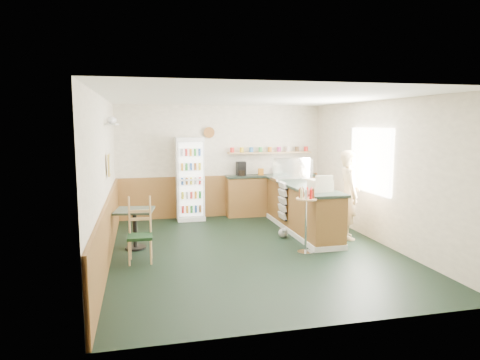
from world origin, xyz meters
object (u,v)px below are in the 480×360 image
object	(u,v)px
display_case	(292,169)
cafe_chair	(140,228)
cash_register	(320,185)
cafe_table	(135,221)
shopkeeper	(349,195)
drinks_fridge	(190,179)
condiment_stand	(306,210)

from	to	relation	value
display_case	cafe_chair	world-z (taller)	display_case
cash_register	cafe_chair	bearing A→B (deg)	-176.88
cafe_table	cafe_chair	distance (m)	0.71
cafe_table	display_case	bearing A→B (deg)	18.50
shopkeeper	cafe_chair	bearing A→B (deg)	108.96
drinks_fridge	display_case	size ratio (longest dim) A/B	2.26
drinks_fridge	shopkeeper	distance (m)	3.72
drinks_fridge	display_case	xyz separation A→B (m)	(2.15, -1.03, 0.28)
cash_register	shopkeeper	distance (m)	0.77
cash_register	cafe_chair	xyz separation A→B (m)	(-3.31, -0.27, -0.56)
display_case	shopkeeper	distance (m)	1.58
drinks_fridge	shopkeeper	xyz separation A→B (m)	(2.85, -2.39, -0.10)
cafe_chair	condiment_stand	bearing A→B (deg)	-2.43
cash_register	shopkeeper	size ratio (longest dim) A/B	0.22
cash_register	cafe_table	bearing A→B (deg)	171.17
drinks_fridge	display_case	world-z (taller)	drinks_fridge
cash_register	cafe_table	size ratio (longest dim) A/B	0.51
cash_register	condiment_stand	xyz separation A→B (m)	(-0.47, -0.50, -0.35)
display_case	shopkeeper	bearing A→B (deg)	-62.77
shopkeeper	cafe_table	distance (m)	4.12
cash_register	cafe_chair	distance (m)	3.37
cafe_chair	shopkeeper	bearing A→B (deg)	8.86
condiment_stand	cafe_table	size ratio (longest dim) A/B	1.51
drinks_fridge	cafe_chair	xyz separation A→B (m)	(-1.16, -2.87, -0.41)
display_case	cafe_chair	distance (m)	3.85
shopkeeper	cafe_chair	size ratio (longest dim) A/B	1.64
shopkeeper	cash_register	bearing A→B (deg)	118.61
cafe_table	cafe_chair	world-z (taller)	cafe_chair
drinks_fridge	condiment_stand	xyz separation A→B (m)	(1.68, -3.09, -0.21)
display_case	cash_register	xyz separation A→B (m)	(0.00, -1.57, -0.14)
drinks_fridge	cash_register	size ratio (longest dim) A/B	5.00
condiment_stand	cash_register	bearing A→B (deg)	46.52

